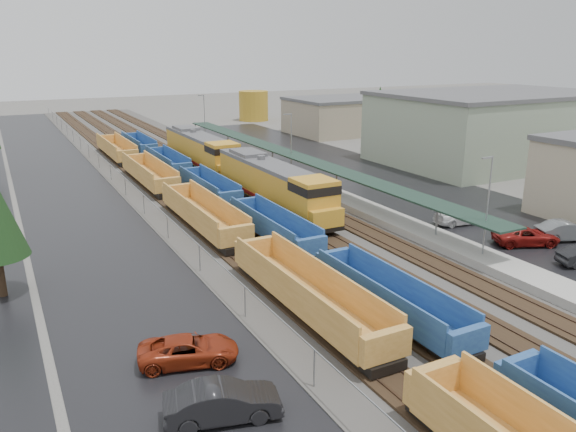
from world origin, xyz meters
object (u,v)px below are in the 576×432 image
locomotive_trail (201,151)px  parked_car_east_e (567,231)px  parked_car_west_b (223,402)px  locomotive_lead (274,185)px  storage_tank (254,106)px  well_string_yellow (245,247)px  parked_car_east_c (460,217)px  parked_car_east_b (526,236)px  parked_car_west_c (189,350)px  well_string_blue (273,228)px

locomotive_trail → parked_car_east_e: (17.40, -39.92, -1.74)m
parked_car_west_b → locomotive_trail: bearing=-4.4°
locomotive_lead → storage_tank: 70.97m
storage_tank → parked_car_west_b: storage_tank is taller
parked_car_east_e → storage_tank: bearing=13.1°
well_string_yellow → parked_car_east_c: well_string_yellow is taller
storage_tank → parked_car_east_b: 84.74m
locomotive_lead → storage_tank: (27.43, 65.46, 0.59)m
parked_car_east_c → parked_car_east_e: 8.71m
parked_car_west_c → parked_car_east_c: bearing=-53.1°
parked_car_east_e → parked_car_west_b: bearing=124.4°
well_string_blue → parked_car_west_b: 23.09m
parked_car_west_b → parked_car_west_c: bearing=12.5°
parked_car_west_c → parked_car_east_b: 29.89m
storage_tank → parked_car_east_c: size_ratio=1.30×
well_string_blue → parked_car_east_c: bearing=-12.0°
well_string_blue → parked_car_west_c: bearing=-129.3°
parked_car_west_b → parked_car_east_b: parked_car_west_b is taller
locomotive_lead → parked_car_east_c: (12.88, -11.48, -1.86)m
well_string_yellow → well_string_blue: well_string_yellow is taller
locomotive_lead → parked_car_east_c: 17.35m
locomotive_trail → parked_car_west_b: size_ratio=4.29×
storage_tank → parked_car_east_e: bearing=-96.8°
parked_car_west_c → parked_car_east_c: 30.89m
parked_car_west_b → parked_car_east_b: (29.70, 9.43, -0.10)m
storage_tank → parked_car_east_c: 78.33m
parked_car_east_b → parked_car_east_c: bearing=30.0°
parked_car_west_c → parked_car_east_e: size_ratio=1.01×
locomotive_trail → well_string_yellow: locomotive_trail is taller
well_string_blue → parked_car_east_b: 20.36m
storage_tank → parked_car_west_b: (-43.53, -93.00, -2.33)m
parked_car_west_c → parked_car_east_e: 33.55m
well_string_yellow → parked_car_east_b: 22.64m
well_string_yellow → parked_car_east_b: bearing=-17.4°
parked_car_west_b → parked_car_west_c: size_ratio=1.00×
well_string_yellow → parked_car_east_b: (21.60, -6.76, -0.52)m
parked_car_west_b → parked_car_east_e: (33.49, 8.62, -0.00)m
parked_car_west_b → parked_car_east_e: parked_car_west_b is taller
parked_car_east_c → parked_car_east_e: parked_car_east_e is taller
storage_tank → parked_car_east_b: storage_tank is taller
parked_car_west_c → locomotive_lead: bearing=-19.4°
parked_car_east_c → parked_car_west_c: bearing=118.7°
storage_tank → parked_car_east_e: (-10.03, -84.38, -2.33)m
well_string_yellow → locomotive_trail: bearing=76.1°
locomotive_lead → locomotive_trail: size_ratio=1.00×
parked_car_east_c → well_string_yellow: bearing=97.4°
well_string_yellow → parked_car_west_c: bearing=-125.5°
locomotive_lead → well_string_blue: locomotive_lead is taller
locomotive_lead → parked_car_east_c: bearing=-41.7°
locomotive_lead → parked_car_west_c: locomotive_lead is taller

